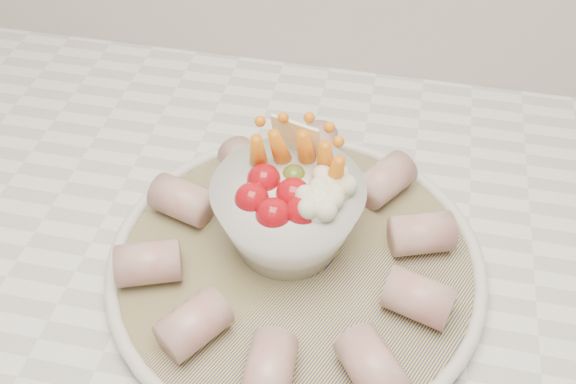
# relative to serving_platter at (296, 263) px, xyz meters

# --- Properties ---
(serving_platter) EXTENTS (0.43, 0.43, 0.02)m
(serving_platter) POSITION_rel_serving_platter_xyz_m (0.00, 0.00, 0.00)
(serving_platter) COLOR navy
(serving_platter) RESTS_ON kitchen_counter
(veggie_bowl) EXTENTS (0.13, 0.13, 0.11)m
(veggie_bowl) POSITION_rel_serving_platter_xyz_m (-0.01, 0.02, 0.05)
(veggie_bowl) COLOR silver
(veggie_bowl) RESTS_ON serving_platter
(cured_meat_rolls) EXTENTS (0.28, 0.29, 0.04)m
(cured_meat_rolls) POSITION_rel_serving_platter_xyz_m (-0.00, -0.00, 0.02)
(cured_meat_rolls) COLOR #A24C4A
(cured_meat_rolls) RESTS_ON serving_platter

